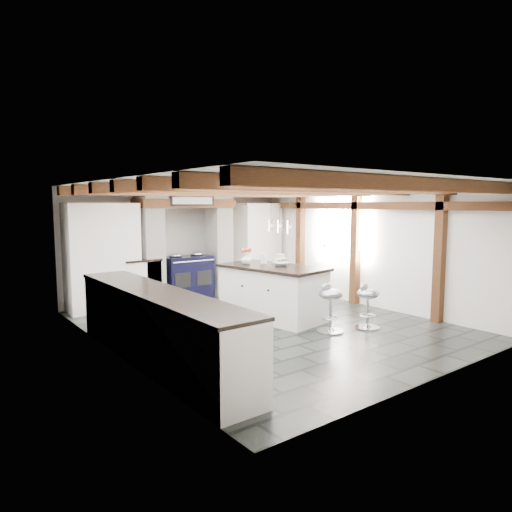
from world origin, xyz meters
TOP-DOWN VIEW (x-y plane):
  - ground at (0.00, 0.00)m, footprint 6.00×6.00m
  - room_shell at (-0.61, 1.42)m, footprint 6.00×6.03m
  - range_cooker at (0.00, 2.68)m, footprint 1.00×0.63m
  - kitchen_island at (0.37, 0.28)m, footprint 1.27×2.00m
  - bar_stool_near at (1.16, -1.14)m, footprint 0.45×0.45m
  - bar_stool_far at (0.52, -0.94)m, footprint 0.45×0.45m

SIDE VIEW (x-z plane):
  - ground at x=0.00m, z-range 0.00..0.00m
  - bar_stool_near at x=1.16m, z-range 0.09..0.81m
  - range_cooker at x=0.00m, z-range -0.03..0.96m
  - kitchen_island at x=0.37m, z-range -0.14..1.09m
  - bar_stool_far at x=0.52m, z-range 0.09..0.86m
  - room_shell at x=-0.61m, z-range -1.93..4.07m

